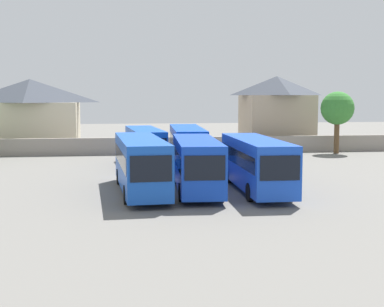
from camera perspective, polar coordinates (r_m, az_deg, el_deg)
The scene contains 10 objects.
ground at distance 52.45m, azimuth -2.27°, elevation -0.63°, with size 140.00×140.00×0.00m, color slate.
depot_boundary_wall at distance 57.39m, azimuth -2.78°, elevation 0.85°, with size 56.00×0.50×1.80m, color gray.
bus_1 at distance 34.26m, azimuth -5.50°, elevation -0.88°, with size 3.18×11.62×3.51m.
bus_2 at distance 34.46m, azimuth 0.48°, elevation -0.90°, with size 3.18×10.60×3.41m.
bus_3 at distance 34.98m, azimuth 6.82°, elevation -0.83°, with size 2.81×11.22×3.42m.
bus_4 at distance 47.49m, azimuth -5.05°, elevation 0.94°, with size 3.23×10.48×3.32m.
bus_5 at distance 47.21m, azimuth -0.53°, elevation 1.01°, with size 3.22×12.02×3.43m.
house_terrace_left at distance 64.35m, azimuth -16.78°, elevation 4.06°, with size 11.22×7.27×8.11m.
house_terrace_centre at distance 65.70m, azimuth 8.96°, elevation 4.47°, with size 8.20×7.41×8.56m.
tree_behind_wall at distance 59.73m, azimuth 15.21°, elevation 4.61°, with size 3.57×3.57×6.67m.
Camera 1 is at (-5.16, -33.83, 6.15)m, focal length 50.14 mm.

